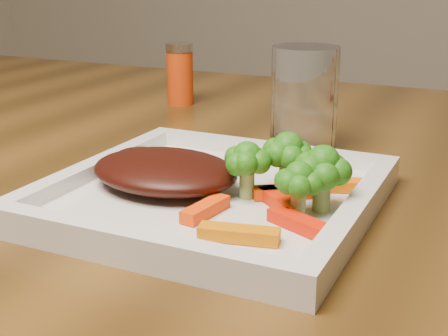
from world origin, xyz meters
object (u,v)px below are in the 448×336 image
at_px(plate, 214,200).
at_px(spice_shaker, 180,74).
at_px(drinking_glass, 304,101).
at_px(steak, 165,171).

relative_size(plate, spice_shaker, 2.93).
relative_size(plate, drinking_glass, 2.25).
bearing_deg(plate, steak, -177.51).
bearing_deg(drinking_glass, steak, -109.56).
relative_size(spice_shaker, drinking_glass, 0.77).
height_order(plate, spice_shaker, spice_shaker).
relative_size(steak, spice_shaker, 1.52).
distance_m(plate, spice_shaker, 0.43).
bearing_deg(plate, spice_shaker, 123.00).
bearing_deg(spice_shaker, steak, -62.85).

